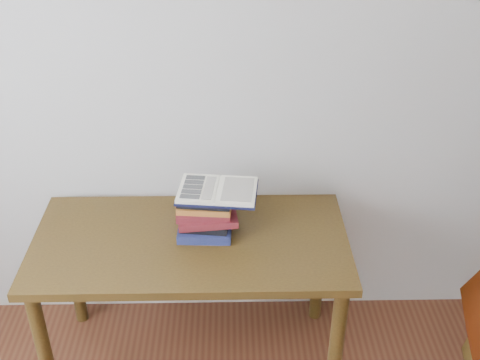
{
  "coord_description": "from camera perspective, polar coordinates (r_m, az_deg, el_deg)",
  "views": [
    {
      "loc": [
        0.17,
        -0.61,
        2.21
      ],
      "look_at": [
        0.21,
        1.38,
        0.98
      ],
      "focal_mm": 45.0,
      "sensor_mm": 36.0,
      "label": 1
    }
  ],
  "objects": [
    {
      "name": "book_stack",
      "position": [
        2.49,
        -3.32,
        -3.25
      ],
      "size": [
        0.26,
        0.21,
        0.18
      ],
      "color": "#19194B",
      "rests_on": "desk"
    },
    {
      "name": "open_book",
      "position": [
        2.45,
        -2.13,
        -1.02
      ],
      "size": [
        0.34,
        0.26,
        0.03
      ],
      "rotation": [
        0.0,
        0.0,
        -0.11
      ],
      "color": "black",
      "rests_on": "book_stack"
    },
    {
      "name": "desk",
      "position": [
        2.57,
        -4.64,
        -7.35
      ],
      "size": [
        1.31,
        0.65,
        0.7
      ],
      "color": "#463111",
      "rests_on": "ground"
    },
    {
      "name": "room_shell",
      "position": [
        0.89,
        -17.45,
        -11.45
      ],
      "size": [
        3.54,
        3.54,
        2.62
      ],
      "color": "#B2B0A9",
      "rests_on": "ground"
    }
  ]
}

